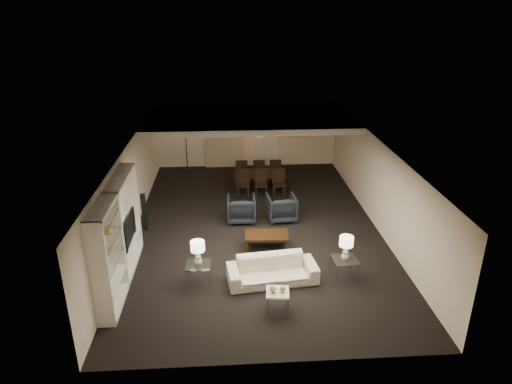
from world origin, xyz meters
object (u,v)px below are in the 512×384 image
at_px(television, 124,229).
at_px(floor_speaker, 144,212).
at_px(floor_lamp, 186,148).
at_px(armchair_left, 241,209).
at_px(chair_nr, 279,184).
at_px(chair_fr, 275,170).
at_px(vase_amber, 109,231).
at_px(sofa, 272,270).
at_px(chair_fl, 242,171).
at_px(dining_table, 260,181).
at_px(table_lamp_left, 198,253).
at_px(marble_table, 277,301).
at_px(chair_nl, 243,184).
at_px(side_table_left, 199,274).
at_px(pendant_light, 258,132).
at_px(vase_blue, 104,269).
at_px(coffee_table, 266,241).
at_px(chair_nm, 261,184).
at_px(armchair_right, 281,208).
at_px(side_table_right, 344,269).
at_px(chair_fm, 258,171).
at_px(table_lamp_right, 346,248).

xyz_separation_m(television, floor_speaker, (0.08, 2.11, -0.53)).
bearing_deg(floor_lamp, armchair_left, -67.65).
height_order(chair_nr, chair_fr, same).
relative_size(vase_amber, chair_fr, 0.19).
xyz_separation_m(sofa, chair_fl, (-0.47, 6.38, 0.17)).
xyz_separation_m(sofa, floor_speaker, (-3.39, 2.91, 0.25)).
xyz_separation_m(sofa, dining_table, (0.13, 5.73, 0.01)).
distance_m(table_lamp_left, marble_table, 2.11).
bearing_deg(chair_nl, side_table_left, -99.63).
distance_m(dining_table, chair_nr, 0.90).
xyz_separation_m(vase_amber, floor_lamp, (0.94, 8.43, -0.76)).
distance_m(chair_nl, floor_lamp, 3.67).
distance_m(pendant_light, television, 6.68).
relative_size(vase_blue, chair_fr, 0.17).
height_order(sofa, chair_fr, chair_fr).
bearing_deg(table_lamp_left, pendant_light, 74.15).
distance_m(coffee_table, chair_nm, 3.49).
bearing_deg(armchair_right, side_table_left, 50.03).
xyz_separation_m(vase_amber, chair_nm, (3.63, 5.44, -1.18)).
xyz_separation_m(table_lamp_left, chair_fr, (2.43, 6.38, -0.36)).
distance_m(pendant_light, vase_blue, 8.29).
height_order(coffee_table, armchair_left, armchair_left).
xyz_separation_m(side_table_right, floor_lamp, (-4.26, 8.07, 0.62)).
xyz_separation_m(table_lamp_left, television, (-1.77, 0.80, 0.26)).
relative_size(vase_blue, chair_fl, 0.17).
distance_m(pendant_light, chair_fl, 1.56).
xyz_separation_m(chair_nm, floor_lamp, (-2.69, 2.99, 0.41)).
distance_m(pendant_light, coffee_table, 5.07).
bearing_deg(chair_nm, floor_speaker, -146.08).
bearing_deg(chair_fm, side_table_right, 101.73).
xyz_separation_m(table_lamp_right, chair_fl, (-2.17, 6.38, -0.36)).
distance_m(table_lamp_right, dining_table, 5.96).
bearing_deg(chair_nl, pendant_light, 69.68).
distance_m(vase_blue, floor_speaker, 4.01).
xyz_separation_m(table_lamp_left, chair_fl, (1.23, 6.38, -0.36)).
xyz_separation_m(side_table_right, chair_fr, (-0.97, 6.38, 0.20)).
height_order(television, chair_fm, television).
bearing_deg(side_table_right, floor_speaker, 150.27).
height_order(pendant_light, table_lamp_right, pendant_light).
xyz_separation_m(marble_table, television, (-3.47, 1.90, 0.85)).
bearing_deg(chair_fr, chair_fl, 1.22).
bearing_deg(floor_speaker, chair_nr, 28.22).
bearing_deg(marble_table, chair_fm, 89.03).
xyz_separation_m(side_table_right, vase_blue, (-5.20, -1.06, 0.87)).
distance_m(armchair_right, vase_amber, 5.64).
bearing_deg(table_lamp_right, table_lamp_left, 180.00).
height_order(pendant_light, chair_fr, pendant_light).
bearing_deg(chair_nr, pendant_light, 114.77).
distance_m(side_table_right, chair_fl, 6.74).
bearing_deg(armchair_left, table_lamp_left, 72.54).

